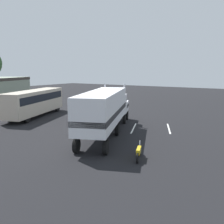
# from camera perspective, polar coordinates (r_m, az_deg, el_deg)

# --- Properties ---
(ground_plane) EXTENTS (120.00, 120.00, 0.00)m
(ground_plane) POSITION_cam_1_polar(r_m,az_deg,el_deg) (28.68, 1.09, -2.04)
(ground_plane) COLOR black
(lane_stripe_near) EXTENTS (4.18, 1.68, 0.01)m
(lane_stripe_near) POSITION_cam_1_polar(r_m,az_deg,el_deg) (25.03, 5.20, -3.86)
(lane_stripe_near) COLOR silver
(lane_stripe_near) RESTS_ON ground_plane
(lane_stripe_mid) EXTENTS (4.12, 1.84, 0.01)m
(lane_stripe_mid) POSITION_cam_1_polar(r_m,az_deg,el_deg) (25.46, 13.45, -3.86)
(lane_stripe_mid) COLOR silver
(lane_stripe_mid) RESTS_ON ground_plane
(semi_truck) EXTENTS (14.06, 7.62, 4.50)m
(semi_truck) POSITION_cam_1_polar(r_m,az_deg,el_deg) (22.09, -1.47, 0.98)
(semi_truck) COLOR white
(semi_truck) RESTS_ON ground_plane
(person_bystander) EXTENTS (0.45, 0.47, 1.63)m
(person_bystander) POSITION_cam_1_polar(r_m,az_deg,el_deg) (25.97, -6.30, -1.36)
(person_bystander) COLOR black
(person_bystander) RESTS_ON ground_plane
(parked_bus) EXTENTS (11.23, 6.02, 3.40)m
(parked_bus) POSITION_cam_1_polar(r_m,az_deg,el_deg) (32.46, -17.98, 2.59)
(parked_bus) COLOR #BFB29E
(parked_bus) RESTS_ON ground_plane
(motorcycle) EXTENTS (2.02, 0.80, 1.12)m
(motorcycle) POSITION_cam_1_polar(r_m,az_deg,el_deg) (16.50, 6.41, -9.57)
(motorcycle) COLOR black
(motorcycle) RESTS_ON ground_plane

